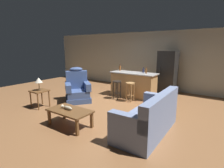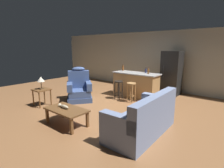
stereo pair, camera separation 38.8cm
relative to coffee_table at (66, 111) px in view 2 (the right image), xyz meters
name	(u,v)px [view 2 (the right image)]	position (x,y,z in m)	size (l,w,h in m)	color
ground_plane	(114,105)	(0.01, 1.89, -0.36)	(12.00, 12.00, 0.00)	brown
back_wall	(157,61)	(0.01, 5.01, 0.94)	(12.00, 0.05, 2.60)	#B2B2A3
coffee_table	(66,111)	(0.00, 0.00, 0.00)	(1.10, 0.60, 0.42)	brown
fish_figurine	(64,107)	(-0.08, -0.01, 0.10)	(0.34, 0.10, 0.10)	#4C3823
couch	(144,119)	(1.72, 0.80, -0.02)	(0.87, 1.91, 0.94)	#707FA3
recliner_near_lamp	(79,89)	(-1.37, 1.59, 0.06)	(1.18, 1.18, 1.20)	#384C7A
end_table	(42,92)	(-1.86, 0.40, 0.10)	(0.48, 0.48, 0.56)	brown
table_lamp	(41,80)	(-1.86, 0.41, 0.50)	(0.24, 0.24, 0.41)	#4C3823
kitchen_island	(136,85)	(0.01, 3.24, 0.11)	(1.80, 0.70, 0.95)	#AD7F4C
bar_stool_left	(119,87)	(-0.34, 2.61, 0.11)	(0.32, 0.32, 0.68)	black
bar_stool_right	(131,89)	(0.22, 2.61, 0.11)	(0.32, 0.32, 0.68)	#A87A47
refrigerator	(171,73)	(0.93, 4.44, 0.52)	(0.70, 0.69, 1.76)	black
bottle_tall_green	(146,71)	(0.31, 3.45, 0.66)	(0.07, 0.07, 0.20)	#23284C
bottle_short_amber	(148,71)	(0.50, 3.29, 0.68)	(0.06, 0.06, 0.25)	brown
bottle_wine_dark	(123,68)	(-0.74, 3.44, 0.69)	(0.08, 0.08, 0.27)	brown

